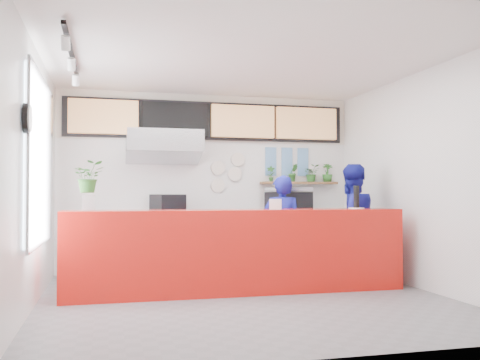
{
  "coord_description": "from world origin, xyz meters",
  "views": [
    {
      "loc": [
        -1.69,
        -6.47,
        1.31
      ],
      "look_at": [
        0.1,
        0.7,
        1.5
      ],
      "focal_mm": 40.0,
      "sensor_mm": 36.0,
      "label": 1
    }
  ],
  "objects_px": {
    "espresso_machine": "(289,205)",
    "staff_right": "(351,222)",
    "service_counter": "(238,251)",
    "pepper_mill": "(356,197)",
    "panini_oven": "(168,207)",
    "staff_center": "(282,229)"
  },
  "relations": [
    {
      "from": "panini_oven",
      "to": "staff_right",
      "type": "xyz_separation_m",
      "value": [
        2.63,
        -1.24,
        -0.22
      ]
    },
    {
      "from": "service_counter",
      "to": "staff_right",
      "type": "xyz_separation_m",
      "value": [
        1.9,
        0.56,
        0.33
      ]
    },
    {
      "from": "panini_oven",
      "to": "service_counter",
      "type": "bearing_deg",
      "value": -89.1
    },
    {
      "from": "staff_center",
      "to": "pepper_mill",
      "type": "bearing_deg",
      "value": 160.92
    },
    {
      "from": "panini_oven",
      "to": "staff_center",
      "type": "bearing_deg",
      "value": -59.77
    },
    {
      "from": "service_counter",
      "to": "espresso_machine",
      "type": "bearing_deg",
      "value": 53.45
    },
    {
      "from": "service_counter",
      "to": "staff_right",
      "type": "height_order",
      "value": "staff_right"
    },
    {
      "from": "espresso_machine",
      "to": "staff_right",
      "type": "distance_m",
      "value": 1.38
    },
    {
      "from": "panini_oven",
      "to": "espresso_machine",
      "type": "height_order",
      "value": "espresso_machine"
    },
    {
      "from": "service_counter",
      "to": "espresso_machine",
      "type": "distance_m",
      "value": 2.31
    },
    {
      "from": "espresso_machine",
      "to": "staff_right",
      "type": "height_order",
      "value": "staff_right"
    },
    {
      "from": "pepper_mill",
      "to": "service_counter",
      "type": "bearing_deg",
      "value": 177.88
    },
    {
      "from": "service_counter",
      "to": "espresso_machine",
      "type": "relative_size",
      "value": 6.61
    },
    {
      "from": "staff_right",
      "to": "pepper_mill",
      "type": "height_order",
      "value": "staff_right"
    },
    {
      "from": "espresso_machine",
      "to": "staff_right",
      "type": "bearing_deg",
      "value": -86.53
    },
    {
      "from": "espresso_machine",
      "to": "pepper_mill",
      "type": "xyz_separation_m",
      "value": [
        0.34,
        -1.86,
        0.15
      ]
    },
    {
      "from": "service_counter",
      "to": "staff_right",
      "type": "bearing_deg",
      "value": 16.42
    },
    {
      "from": "staff_center",
      "to": "staff_right",
      "type": "xyz_separation_m",
      "value": [
        1.1,
        -0.02,
        0.09
      ]
    },
    {
      "from": "espresso_machine",
      "to": "staff_center",
      "type": "xyz_separation_m",
      "value": [
        -0.53,
        -1.22,
        -0.33
      ]
    },
    {
      "from": "espresso_machine",
      "to": "staff_right",
      "type": "xyz_separation_m",
      "value": [
        0.56,
        -1.24,
        -0.24
      ]
    },
    {
      "from": "staff_center",
      "to": "pepper_mill",
      "type": "height_order",
      "value": "staff_center"
    },
    {
      "from": "service_counter",
      "to": "staff_center",
      "type": "relative_size",
      "value": 2.86
    }
  ]
}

